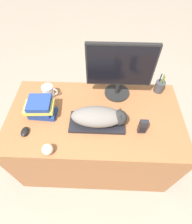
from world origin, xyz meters
TOP-DOWN VIEW (x-y plane):
  - ground_plane at (0.00, 0.00)m, footprint 12.00×12.00m
  - desk at (0.00, 0.37)m, footprint 1.37×0.73m
  - keyboard at (0.02, 0.29)m, footprint 0.41×0.19m
  - cat at (0.05, 0.29)m, footprint 0.40×0.17m
  - monitor at (0.18, 0.61)m, footprint 0.51×0.21m
  - computer_mouse at (-0.50, 0.19)m, footprint 0.05×0.08m
  - coffee_mug at (-0.39, 0.56)m, footprint 0.13×0.09m
  - pen_cup at (0.54, 0.66)m, footprint 0.08×0.08m
  - baseball at (-0.30, 0.05)m, footprint 0.07×0.07m
  - phone at (0.34, 0.23)m, footprint 0.06×0.03m
  - book_stack at (-0.41, 0.36)m, footprint 0.23×0.17m

SIDE VIEW (x-z plane):
  - ground_plane at x=0.00m, z-range 0.00..0.00m
  - desk at x=0.00m, z-range 0.00..0.71m
  - keyboard at x=0.02m, z-range 0.71..0.74m
  - computer_mouse at x=-0.50m, z-range 0.71..0.75m
  - baseball at x=-0.30m, z-range 0.71..0.79m
  - pen_cup at x=0.54m, z-range 0.67..0.87m
  - coffee_mug at x=-0.39m, z-range 0.71..0.82m
  - phone at x=0.34m, z-range 0.71..0.84m
  - book_stack at x=-0.41m, z-range 0.72..0.86m
  - cat at x=0.05m, z-range 0.73..0.87m
  - monitor at x=0.18m, z-range 0.74..1.21m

